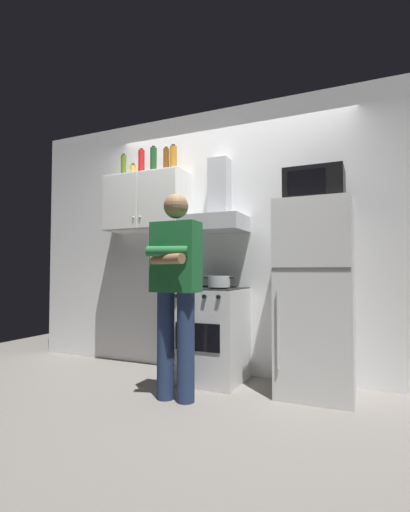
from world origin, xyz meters
TOP-DOWN VIEW (x-y plane):
  - ground_plane at (0.00, 0.00)m, footprint 7.00×7.00m
  - back_wall_tiled at (0.00, 0.60)m, footprint 4.80×0.10m
  - upper_cabinet at (-0.85, 0.37)m, footprint 0.90×0.37m
  - stove_oven at (-0.05, 0.25)m, footprint 0.60×0.62m
  - range_hood at (-0.05, 0.38)m, footprint 0.60×0.44m
  - refrigerator at (0.90, 0.25)m, footprint 0.60×0.62m
  - microwave at (0.90, 0.27)m, footprint 0.48×0.37m
  - person_standing at (-0.10, -0.36)m, footprint 0.38×0.33m
  - cooking_pot at (0.08, 0.13)m, footprint 0.30×0.20m
  - bottle_soda_red at (-0.92, 0.38)m, footprint 0.07×0.07m
  - bottle_liquor_amber at (-0.52, 0.36)m, footprint 0.08×0.08m
  - bottle_wine_green at (-0.78, 0.39)m, footprint 0.07×0.07m
  - bottle_spice_jar at (-1.02, 0.37)m, footprint 0.06×0.06m
  - bottle_beer_brown at (-0.61, 0.38)m, footprint 0.06×0.06m
  - bottle_olive_oil at (-1.15, 0.38)m, footprint 0.06×0.06m

SIDE VIEW (x-z plane):
  - ground_plane at x=0.00m, z-range 0.00..0.00m
  - stove_oven at x=-0.05m, z-range 0.00..0.87m
  - refrigerator at x=0.90m, z-range 0.00..1.60m
  - person_standing at x=-0.10m, z-range 0.08..1.72m
  - cooking_pot at x=0.08m, z-range 0.87..0.98m
  - back_wall_tiled at x=0.00m, z-range 0.00..2.70m
  - range_hood at x=-0.05m, z-range 1.22..1.97m
  - microwave at x=0.90m, z-range 1.60..1.88m
  - upper_cabinet at x=-0.85m, z-range 1.45..2.05m
  - bottle_spice_jar at x=-1.02m, z-range 2.04..2.18m
  - bottle_olive_oil at x=-1.15m, z-range 2.04..2.31m
  - bottle_beer_brown at x=-0.61m, z-range 2.04..2.31m
  - bottle_liquor_amber at x=-0.52m, z-range 2.04..2.32m
  - bottle_soda_red at x=-0.92m, z-range 2.04..2.34m
  - bottle_wine_green at x=-0.78m, z-range 2.04..2.35m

